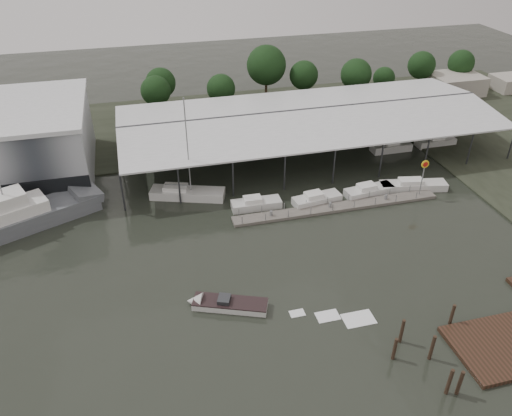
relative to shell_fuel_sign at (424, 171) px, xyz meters
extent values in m
plane|color=#232820|center=(-27.00, -9.99, -3.93)|extent=(200.00, 200.00, 0.00)
cube|color=#33392A|center=(-27.00, 32.01, -3.83)|extent=(140.00, 30.00, 0.30)
cube|color=#A3A7AD|center=(-55.00, 20.01, 1.07)|extent=(24.00, 20.00, 10.00)
cube|color=#2E3033|center=(-10.00, 18.01, 2.84)|extent=(58.00, 0.40, 0.30)
cylinder|color=#2E3033|center=(-39.00, 6.51, -1.18)|extent=(0.24, 0.24, 5.50)
cylinder|color=#2E3033|center=(19.00, 6.51, -1.18)|extent=(0.24, 0.24, 5.50)
cylinder|color=#2E3033|center=(-39.00, 29.51, -1.18)|extent=(0.24, 0.24, 5.50)
cylinder|color=#2E3033|center=(19.00, 29.51, -1.18)|extent=(0.24, 0.24, 5.50)
cube|color=slate|center=(-12.00, 0.01, -3.73)|extent=(28.00, 2.00, 0.40)
cylinder|color=gray|center=(-25.00, -0.89, -3.13)|extent=(0.10, 0.10, 1.20)
cylinder|color=gray|center=(1.00, 0.91, -3.13)|extent=(0.10, 0.10, 1.20)
cube|color=gray|center=(-13.00, 0.01, -3.23)|extent=(0.30, 0.30, 0.70)
cylinder|color=gray|center=(0.00, 0.01, -1.43)|extent=(0.16, 0.16, 5.00)
cylinder|color=yellow|center=(0.00, 0.01, 1.07)|extent=(1.10, 0.12, 1.10)
cylinder|color=red|center=(0.00, -0.06, 1.07)|extent=(0.70, 0.05, 0.70)
cube|color=#A09A8D|center=(28.00, 35.01, -1.93)|extent=(10.00, 8.00, 4.00)
cube|color=#A09A8D|center=(41.00, 34.01, -2.43)|extent=(8.00, 6.00, 3.00)
cube|color=slate|center=(-51.43, 5.71, -3.03)|extent=(19.11, 11.83, 2.40)
cube|color=slate|center=(-43.83, 9.08, -2.03)|extent=(5.04, 5.45, 1.88)
cube|color=white|center=(-52.46, 5.25, -1.24)|extent=(9.65, 7.06, 1.80)
cube|color=white|center=(-52.46, 5.25, 0.47)|extent=(5.46, 4.80, 1.61)
cube|color=silver|center=(-30.60, 7.74, -3.43)|extent=(10.31, 5.72, 1.40)
cube|color=white|center=(-32.11, 8.26, -2.53)|extent=(3.61, 2.74, 0.80)
cylinder|color=gray|center=(-30.13, 7.57, 3.70)|extent=(0.16, 0.16, 13.16)
cylinder|color=gray|center=(-31.83, 8.16, -2.03)|extent=(3.35, 1.25, 0.12)
cube|color=silver|center=(-29.44, -14.56, -3.58)|extent=(7.66, 4.62, 0.90)
cone|color=silver|center=(-32.82, -13.20, -3.58)|extent=(2.23, 2.45, 2.00)
cube|color=black|center=(-29.44, -14.56, -3.18)|extent=(7.68, 4.68, 0.12)
cube|color=#2E3033|center=(-29.99, -14.33, -2.93)|extent=(1.63, 1.75, 0.50)
cube|color=white|center=(-23.19, -17.05, -3.91)|extent=(2.30, 1.50, 0.04)
cube|color=white|center=(-20.41, -18.17, -3.91)|extent=(3.10, 2.00, 0.04)
cube|color=white|center=(-17.62, -19.28, -3.91)|extent=(3.90, 2.50, 0.04)
cube|color=silver|center=(-22.22, 2.89, -3.43)|extent=(6.59, 2.35, 1.10)
cube|color=white|center=(-22.72, 2.89, -2.63)|extent=(2.33, 1.66, 0.70)
cube|color=silver|center=(-14.08, 1.99, -3.43)|extent=(6.80, 3.05, 1.10)
cube|color=white|center=(-14.58, 1.99, -2.63)|extent=(2.49, 1.90, 0.70)
cube|color=silver|center=(-6.34, 2.28, -3.43)|extent=(7.14, 2.95, 1.10)
cube|color=white|center=(-6.84, 2.28, -2.63)|extent=(2.59, 1.86, 0.70)
cube|color=silver|center=(0.23, 2.10, -3.43)|extent=(9.49, 3.95, 1.10)
cube|color=white|center=(-0.27, 2.10, -2.63)|extent=(3.48, 2.20, 0.70)
cylinder|color=#36271B|center=(-13.56, -25.39, -2.81)|extent=(0.32, 0.32, 3.43)
cylinder|color=#36271B|center=(-13.32, -29.24, -2.88)|extent=(0.32, 0.32, 3.29)
cylinder|color=#36271B|center=(-16.71, -24.56, -2.99)|extent=(0.32, 0.32, 3.07)
cylinder|color=#36271B|center=(-15.15, -22.91, -2.86)|extent=(0.32, 0.32, 3.34)
cylinder|color=#36271B|center=(-9.34, -22.04, -3.03)|extent=(0.32, 0.32, 2.99)
cylinder|color=#36271B|center=(-14.14, -28.99, -2.79)|extent=(0.32, 0.32, 3.48)
cylinder|color=#312215|center=(-31.93, 36.79, -2.02)|extent=(0.50, 0.50, 3.80)
sphere|color=#193B18|center=(-31.93, 36.79, 1.40)|extent=(5.32, 5.32, 5.32)
cylinder|color=#312215|center=(-30.72, 40.31, -1.96)|extent=(0.50, 0.50, 3.94)
sphere|color=#193B18|center=(-30.72, 40.31, 1.59)|extent=(5.51, 5.51, 5.51)
cylinder|color=#312215|center=(-20.36, 35.51, -2.08)|extent=(0.50, 0.50, 3.69)
sphere|color=#193B18|center=(-20.36, 35.51, 1.24)|extent=(5.17, 5.17, 5.17)
cylinder|color=#312215|center=(-10.69, 39.73, -1.26)|extent=(0.50, 0.50, 5.33)
sphere|color=#193B18|center=(-10.69, 39.73, 3.54)|extent=(7.46, 7.46, 7.46)
cylinder|color=#312215|center=(-3.68, 38.10, -1.96)|extent=(0.50, 0.50, 3.92)
sphere|color=#193B18|center=(-3.68, 38.10, 1.57)|extent=(5.49, 5.49, 5.49)
cylinder|color=#312215|center=(5.71, 34.93, -1.82)|extent=(0.50, 0.50, 4.20)
sphere|color=#193B18|center=(5.71, 34.93, 1.96)|extent=(5.88, 5.88, 5.88)
cylinder|color=#312215|center=(12.39, 36.20, -2.41)|extent=(0.50, 0.50, 3.04)
sphere|color=#193B18|center=(12.39, 36.20, 0.33)|extent=(4.26, 4.26, 4.26)
cylinder|color=#312215|center=(21.55, 38.18, -1.96)|extent=(0.50, 0.50, 3.94)
sphere|color=#193B18|center=(21.55, 38.18, 1.59)|extent=(5.51, 5.51, 5.51)
cylinder|color=#312215|center=(30.70, 38.16, -2.03)|extent=(0.50, 0.50, 3.79)
sphere|color=#193B18|center=(30.70, 38.16, 1.38)|extent=(5.31, 5.31, 5.31)
camera|label=1|loc=(-36.16, -50.89, 31.42)|focal=35.00mm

